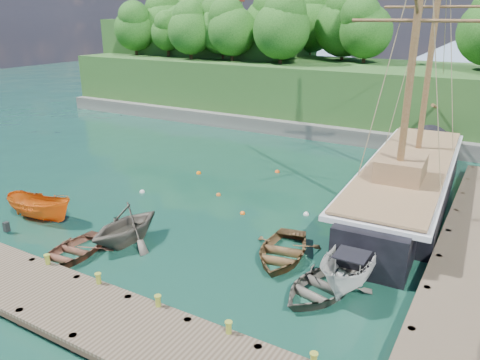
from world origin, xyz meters
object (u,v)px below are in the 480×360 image
object	(u,v)px
rowboat_3	(321,293)
motorboat_orange	(42,219)
cabin_boat_white	(350,284)
schooner	(406,186)
rowboat_2	(281,258)
rowboat_1	(127,242)
rowboat_0	(72,257)

from	to	relation	value
rowboat_3	motorboat_orange	xyz separation A→B (m)	(-15.78, -0.95, 0.00)
cabin_boat_white	schooner	size ratio (longest dim) A/B	0.19
cabin_boat_white	rowboat_2	bearing A→B (deg)	168.78
rowboat_2	rowboat_3	xyz separation A→B (m)	(2.61, -1.81, 0.00)
schooner	rowboat_2	bearing A→B (deg)	-111.69
rowboat_3	schooner	xyz separation A→B (m)	(0.79, 11.64, 1.04)
rowboat_2	motorboat_orange	xyz separation A→B (m)	(-13.17, -2.76, 0.00)
cabin_boat_white	schooner	xyz separation A→B (m)	(-0.02, 10.38, 1.04)
rowboat_2	motorboat_orange	bearing A→B (deg)	-179.33
motorboat_orange	rowboat_1	bearing A→B (deg)	-93.84
rowboat_0	motorboat_orange	xyz separation A→B (m)	(-4.76, 2.05, 0.00)
rowboat_0	schooner	bearing A→B (deg)	45.53
cabin_boat_white	schooner	world-z (taller)	schooner
rowboat_1	schooner	distance (m)	16.28
rowboat_2	rowboat_3	world-z (taller)	rowboat_2
rowboat_1	motorboat_orange	xyz separation A→B (m)	(-5.91, -0.32, 0.00)
rowboat_0	rowboat_1	bearing A→B (deg)	58.56
motorboat_orange	schooner	xyz separation A→B (m)	(16.56, 12.59, 1.04)
motorboat_orange	cabin_boat_white	world-z (taller)	cabin_boat_white
schooner	rowboat_3	bearing A→B (deg)	-96.50
motorboat_orange	schooner	size ratio (longest dim) A/B	0.16
rowboat_1	schooner	xyz separation A→B (m)	(10.65, 12.27, 1.04)
rowboat_0	cabin_boat_white	bearing A→B (deg)	14.25
rowboat_1	schooner	world-z (taller)	schooner
rowboat_3	cabin_boat_white	xyz separation A→B (m)	(0.81, 1.27, 0.00)
rowboat_1	rowboat_2	bearing A→B (deg)	22.53
rowboat_0	cabin_boat_white	xyz separation A→B (m)	(11.82, 4.27, 0.00)
rowboat_2	motorboat_orange	distance (m)	13.45
rowboat_1	cabin_boat_white	distance (m)	10.84
rowboat_2	schooner	bearing A→B (deg)	59.79
cabin_boat_white	schooner	bearing A→B (deg)	87.94
schooner	rowboat_1	bearing A→B (deg)	-133.60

